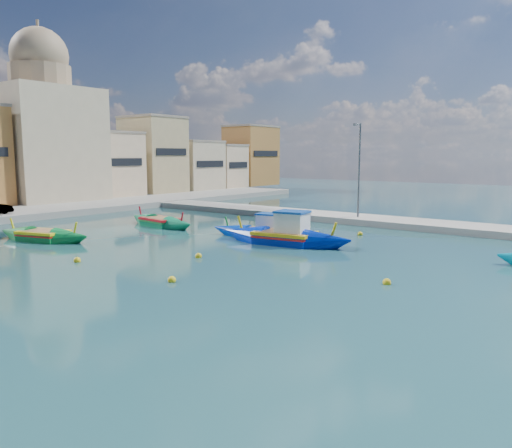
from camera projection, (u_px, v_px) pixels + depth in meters
ground at (305, 274)px, 23.27m from camera, size 160.00×160.00×0.00m
east_quay at (434, 226)px, 37.32m from camera, size 4.00×70.00×0.50m
north_townhouses at (18, 160)px, 51.73m from camera, size 83.20×7.87×10.19m
church_block at (43, 128)px, 54.25m from camera, size 10.00×10.00×19.10m
quay_street_lamp at (359, 170)px, 39.97m from camera, size 1.18×0.16×8.00m
luzzu_turquoise_cabin at (265, 233)px, 33.32m from camera, size 3.23×8.23×2.58m
luzzu_blue_cabin at (285, 238)px, 31.02m from camera, size 3.53×9.28×3.20m
luzzu_cyan_mid at (160, 223)px, 38.85m from camera, size 2.82×8.10×2.34m
luzzu_green at (43, 237)px, 32.23m from camera, size 3.89×7.58×2.32m
mooring_buoys at (228, 252)px, 28.14m from camera, size 17.34×20.49×0.36m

